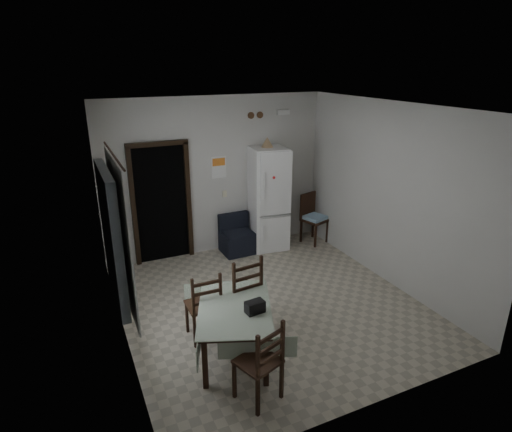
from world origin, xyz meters
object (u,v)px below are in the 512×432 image
object	(u,v)px
fridge	(268,199)
corner_chair	(315,219)
dining_chair_far_left	(203,304)
dining_chair_far_right	(241,291)
dining_table	(235,331)
navy_seat	(238,234)
dining_chair_near_head	(258,360)

from	to	relation	value
fridge	corner_chair	distance (m)	1.09
dining_chair_far_left	dining_chair_far_right	world-z (taller)	dining_chair_far_right
dining_table	navy_seat	bearing A→B (deg)	88.36
corner_chair	dining_chair_far_right	world-z (taller)	dining_chair_far_right
corner_chair	dining_table	xyz separation A→B (m)	(-2.77, -2.60, -0.16)
dining_chair_far_left	navy_seat	bearing A→B (deg)	-121.85
fridge	navy_seat	distance (m)	0.88
navy_seat	dining_chair_far_left	xyz separation A→B (m)	(-1.43, -2.28, 0.13)
fridge	corner_chair	bearing A→B (deg)	-4.07
fridge	dining_chair_near_head	size ratio (longest dim) A/B	2.02
dining_chair_far_left	dining_chair_near_head	world-z (taller)	dining_chair_far_left
fridge	corner_chair	xyz separation A→B (m)	(0.95, -0.19, -0.49)
dining_table	dining_chair_far_left	distance (m)	0.59
dining_chair_far_left	dining_chair_far_right	bearing A→B (deg)	-178.22
dining_chair_far_right	dining_chair_near_head	size ratio (longest dim) A/B	1.12
navy_seat	dining_chair_far_right	size ratio (longest dim) A/B	0.66
dining_chair_far_right	dining_chair_near_head	world-z (taller)	dining_chair_far_right
dining_chair_far_left	dining_chair_far_right	xyz separation A→B (m)	(0.53, 0.01, 0.06)
navy_seat	corner_chair	world-z (taller)	corner_chair
dining_chair_near_head	fridge	bearing A→B (deg)	-137.30
dining_table	fridge	bearing A→B (deg)	78.44
dining_chair_near_head	corner_chair	bearing A→B (deg)	-149.55
corner_chair	dining_chair_near_head	xyz separation A→B (m)	(-2.83, -3.38, -0.01)
navy_seat	corner_chair	distance (m)	1.60
corner_chair	dining_table	size ratio (longest dim) A/B	0.76
dining_chair_near_head	navy_seat	bearing A→B (deg)	-128.91
fridge	dining_table	bearing A→B (deg)	-115.65
dining_chair_far_left	dining_table	bearing A→B (deg)	114.28
fridge	navy_seat	bearing A→B (deg)	-172.63
dining_chair_far_right	dining_chair_near_head	bearing A→B (deg)	68.65
corner_chair	dining_chair_far_left	world-z (taller)	corner_chair
corner_chair	dining_table	bearing A→B (deg)	-155.27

